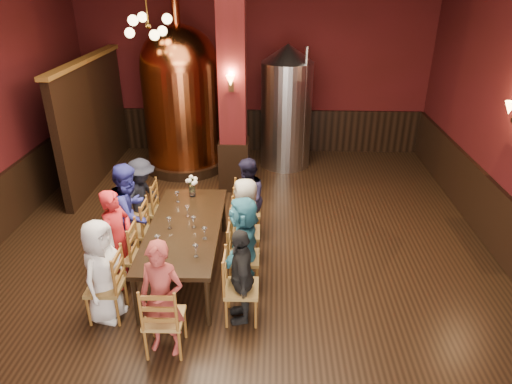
{
  "coord_description": "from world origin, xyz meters",
  "views": [
    {
      "loc": [
        0.49,
        -5.63,
        4.0
      ],
      "look_at": [
        0.24,
        0.2,
        1.15
      ],
      "focal_mm": 32.0,
      "sensor_mm": 36.0,
      "label": 1
    }
  ],
  "objects_px": {
    "dining_table": "(185,230)",
    "rose_vase": "(192,183)",
    "copper_kettle": "(182,97)",
    "person_0": "(102,271)",
    "steel_vessel": "(286,107)",
    "person_2": "(131,213)",
    "person_1": "(118,239)"
  },
  "relations": [
    {
      "from": "person_2",
      "to": "person_0",
      "type": "bearing_deg",
      "value": -170.67
    },
    {
      "from": "dining_table",
      "to": "person_1",
      "type": "bearing_deg",
      "value": -158.78
    },
    {
      "from": "person_0",
      "to": "steel_vessel",
      "type": "bearing_deg",
      "value": -10.54
    },
    {
      "from": "person_2",
      "to": "steel_vessel",
      "type": "relative_size",
      "value": 0.58
    },
    {
      "from": "rose_vase",
      "to": "person_1",
      "type": "bearing_deg",
      "value": -121.51
    },
    {
      "from": "person_2",
      "to": "copper_kettle",
      "type": "distance_m",
      "value": 3.76
    },
    {
      "from": "dining_table",
      "to": "steel_vessel",
      "type": "bearing_deg",
      "value": 69.07
    },
    {
      "from": "rose_vase",
      "to": "person_2",
      "type": "bearing_deg",
      "value": -141.71
    },
    {
      "from": "person_0",
      "to": "rose_vase",
      "type": "relative_size",
      "value": 3.99
    },
    {
      "from": "person_1",
      "to": "rose_vase",
      "type": "relative_size",
      "value": 4.2
    },
    {
      "from": "person_0",
      "to": "steel_vessel",
      "type": "relative_size",
      "value": 0.52
    },
    {
      "from": "dining_table",
      "to": "person_2",
      "type": "distance_m",
      "value": 0.92
    },
    {
      "from": "dining_table",
      "to": "copper_kettle",
      "type": "height_order",
      "value": "copper_kettle"
    },
    {
      "from": "copper_kettle",
      "to": "person_0",
      "type": "bearing_deg",
      "value": -91.09
    },
    {
      "from": "dining_table",
      "to": "steel_vessel",
      "type": "height_order",
      "value": "steel_vessel"
    },
    {
      "from": "copper_kettle",
      "to": "steel_vessel",
      "type": "bearing_deg",
      "value": 4.94
    },
    {
      "from": "dining_table",
      "to": "person_1",
      "type": "xyz_separation_m",
      "value": [
        -0.84,
        -0.35,
        0.04
      ]
    },
    {
      "from": "copper_kettle",
      "to": "dining_table",
      "type": "bearing_deg",
      "value": -79.55
    },
    {
      "from": "person_0",
      "to": "person_1",
      "type": "bearing_deg",
      "value": 14.8
    },
    {
      "from": "dining_table",
      "to": "person_0",
      "type": "xyz_separation_m",
      "value": [
        -0.83,
        -1.02,
        0.0
      ]
    },
    {
      "from": "dining_table",
      "to": "rose_vase",
      "type": "xyz_separation_m",
      "value": [
        -0.05,
        0.95,
        0.29
      ]
    },
    {
      "from": "person_1",
      "to": "steel_vessel",
      "type": "bearing_deg",
      "value": -9.3
    },
    {
      "from": "steel_vessel",
      "to": "rose_vase",
      "type": "xyz_separation_m",
      "value": [
        -1.54,
        -3.22,
        -0.35
      ]
    },
    {
      "from": "dining_table",
      "to": "person_2",
      "type": "bearing_deg",
      "value": 158.78
    },
    {
      "from": "person_2",
      "to": "rose_vase",
      "type": "relative_size",
      "value": 4.48
    },
    {
      "from": "person_0",
      "to": "steel_vessel",
      "type": "distance_m",
      "value": 5.72
    },
    {
      "from": "person_0",
      "to": "steel_vessel",
      "type": "xyz_separation_m",
      "value": [
        2.32,
        5.19,
        0.64
      ]
    },
    {
      "from": "person_1",
      "to": "steel_vessel",
      "type": "xyz_separation_m",
      "value": [
        2.34,
        4.52,
        0.6
      ]
    },
    {
      "from": "person_1",
      "to": "copper_kettle",
      "type": "distance_m",
      "value": 4.41
    },
    {
      "from": "dining_table",
      "to": "person_0",
      "type": "height_order",
      "value": "person_0"
    },
    {
      "from": "person_1",
      "to": "steel_vessel",
      "type": "distance_m",
      "value": 5.12
    },
    {
      "from": "copper_kettle",
      "to": "rose_vase",
      "type": "distance_m",
      "value": 3.16
    }
  ]
}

